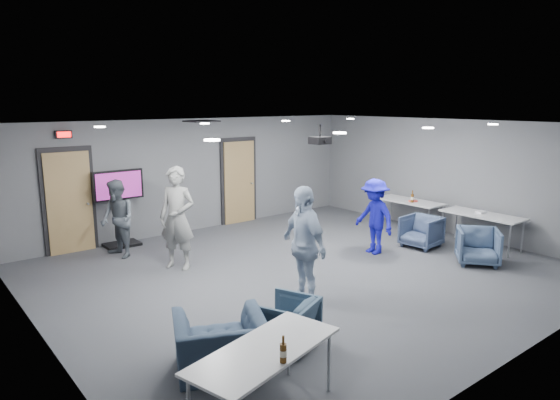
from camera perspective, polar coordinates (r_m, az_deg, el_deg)
floor at (r=9.37m, az=2.89°, el=-8.13°), size 9.00×9.00×0.00m
ceiling at (r=8.85m, az=3.06°, el=8.59°), size 9.00×9.00×0.00m
wall_back at (r=12.25m, az=-9.54°, el=2.85°), size 9.00×0.02×2.70m
wall_front at (r=6.66m, az=26.52°, el=-5.28°), size 9.00×0.02×2.70m
wall_left at (r=6.98m, az=-26.01°, el=-4.53°), size 0.02×8.00×2.70m
wall_right at (r=12.42m, az=18.72°, el=2.53°), size 0.02×8.00×2.70m
door_left at (r=11.13m, az=-22.96°, el=-0.20°), size 1.06×0.17×2.24m
door_right at (r=12.87m, az=-4.73°, el=2.11°), size 1.06×0.17×2.24m
exit_sign at (r=10.95m, az=-23.49°, el=6.89°), size 0.32×0.08×0.16m
hvac_diffuser at (r=10.84m, az=-8.97°, el=8.89°), size 0.60×0.60×0.03m
downlights at (r=8.85m, az=3.06°, el=8.50°), size 6.18×3.78×0.02m
person_a at (r=9.49m, az=-11.67°, el=-2.03°), size 0.78×0.84×1.93m
person_b at (r=10.49m, az=-18.08°, el=-2.09°), size 0.69×0.84×1.58m
person_c at (r=7.71m, az=2.69°, el=-5.17°), size 0.62×1.15×1.86m
person_d at (r=10.43m, az=10.74°, el=-1.86°), size 0.68×1.06×1.56m
chair_right_b at (r=11.19m, az=15.84°, el=-3.50°), size 0.82×0.80×0.68m
chair_right_c at (r=10.40m, az=21.69°, el=-4.94°), size 1.07×1.07×0.70m
chair_front_a at (r=6.59m, az=0.78°, el=-13.79°), size 0.91×0.92×0.64m
chair_front_b at (r=6.06m, az=-6.90°, el=-16.10°), size 1.31×1.25×0.67m
table_right_a at (r=12.53m, az=14.54°, el=-0.27°), size 0.70×1.69×0.73m
table_right_b at (r=11.52m, az=22.09°, el=-1.74°), size 0.71×1.70×0.73m
table_front_left at (r=5.12m, az=-1.74°, el=-17.11°), size 1.80×1.09×0.73m
bottle_front at (r=4.82m, az=0.37°, el=-17.04°), size 0.07×0.07×0.26m
bottle_right at (r=12.28m, az=14.88°, el=0.23°), size 0.08×0.08×0.29m
snack_box at (r=12.37m, az=14.97°, el=-0.11°), size 0.21×0.17×0.04m
wrapper at (r=11.60m, az=21.96°, el=-1.29°), size 0.22×0.15×0.05m
tv_stand at (r=11.26m, az=-17.88°, el=-0.38°), size 1.09×0.52×1.67m
projector at (r=9.20m, az=4.61°, el=6.83°), size 0.34×0.33×0.36m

